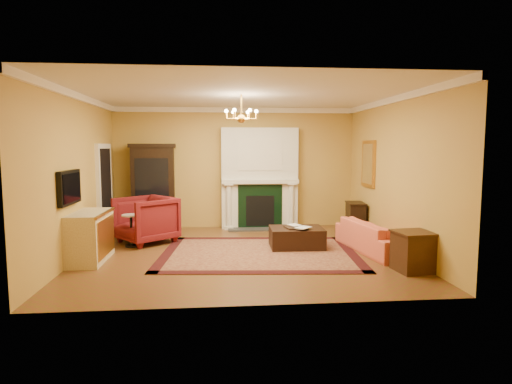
{
  "coord_description": "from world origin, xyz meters",
  "views": [
    {
      "loc": [
        -0.47,
        -8.04,
        2.03
      ],
      "look_at": [
        0.3,
        0.3,
        1.15
      ],
      "focal_mm": 30.0,
      "sensor_mm": 36.0,
      "label": 1
    }
  ],
  "objects": [
    {
      "name": "book_b",
      "position": [
        1.14,
        0.19,
        0.59
      ],
      "size": [
        0.17,
        0.18,
        0.31
      ],
      "primitive_type": "imported",
      "rotation": [
        0.0,
        0.0,
        -0.81
      ],
      "color": "gray",
      "rests_on": "ottoman_tray"
    },
    {
      "name": "ceiling",
      "position": [
        0.0,
        0.0,
        3.01
      ],
      "size": [
        6.0,
        5.5,
        0.02
      ],
      "primitive_type": "cube",
      "color": "silver",
      "rests_on": "wall_back"
    },
    {
      "name": "pedestal_table",
      "position": [
        -2.21,
        0.74,
        0.38
      ],
      "size": [
        0.37,
        0.37,
        0.66
      ],
      "color": "black",
      "rests_on": "floor"
    },
    {
      "name": "fireplace",
      "position": [
        0.6,
        2.57,
        1.19
      ],
      "size": [
        1.9,
        0.7,
        2.5
      ],
      "color": "silver",
      "rests_on": "wall_back"
    },
    {
      "name": "topiary_right",
      "position": [
        1.2,
        2.53,
        1.48
      ],
      "size": [
        0.17,
        0.17,
        0.45
      ],
      "color": "gray",
      "rests_on": "fireplace"
    },
    {
      "name": "chandelier",
      "position": [
        -0.0,
        0.0,
        2.61
      ],
      "size": [
        0.63,
        0.55,
        0.53
      ],
      "color": "gold",
      "rests_on": "ceiling"
    },
    {
      "name": "doorway",
      "position": [
        -2.95,
        1.7,
        1.05
      ],
      "size": [
        0.08,
        1.05,
        2.1
      ],
      "color": "silver",
      "rests_on": "wall_left"
    },
    {
      "name": "console_table",
      "position": [
        2.78,
        1.65,
        0.35
      ],
      "size": [
        0.43,
        0.67,
        0.71
      ],
      "primitive_type": "cube",
      "rotation": [
        0.0,
        0.0,
        -0.12
      ],
      "color": "black",
      "rests_on": "floor"
    },
    {
      "name": "gilt_mirror",
      "position": [
        2.97,
        1.4,
        1.65
      ],
      "size": [
        0.06,
        0.76,
        1.05
      ],
      "color": "gold",
      "rests_on": "wall_right"
    },
    {
      "name": "wall_back",
      "position": [
        0.0,
        2.76,
        1.5
      ],
      "size": [
        6.0,
        0.02,
        3.0
      ],
      "primitive_type": "cube",
      "color": "#B48840",
      "rests_on": "floor"
    },
    {
      "name": "leather_ottoman",
      "position": [
        1.13,
        0.33,
        0.21
      ],
      "size": [
        1.08,
        0.8,
        0.39
      ],
      "primitive_type": "cube",
      "rotation": [
        0.0,
        0.0,
        -0.03
      ],
      "color": "black",
      "rests_on": "oriental_rug"
    },
    {
      "name": "crown_molding",
      "position": [
        0.0,
        0.96,
        2.94
      ],
      "size": [
        6.0,
        5.5,
        0.12
      ],
      "color": "white",
      "rests_on": "ceiling"
    },
    {
      "name": "commode",
      "position": [
        -2.73,
        -0.33,
        0.44
      ],
      "size": [
        0.57,
        1.19,
        0.88
      ],
      "primitive_type": "cube",
      "rotation": [
        0.0,
        0.0,
        -0.01
      ],
      "color": "beige",
      "rests_on": "floor"
    },
    {
      "name": "china_cabinet",
      "position": [
        -2.0,
        2.49,
        1.01
      ],
      "size": [
        1.03,
        0.52,
        2.02
      ],
      "primitive_type": "cube",
      "rotation": [
        0.0,
        0.0,
        0.06
      ],
      "color": "black",
      "rests_on": "floor"
    },
    {
      "name": "ottoman_tray",
      "position": [
        1.11,
        0.3,
        0.42
      ],
      "size": [
        0.48,
        0.4,
        0.03
      ],
      "primitive_type": "cube",
      "rotation": [
        0.0,
        0.0,
        0.22
      ],
      "color": "black",
      "rests_on": "leather_ottoman"
    },
    {
      "name": "tv_panel",
      "position": [
        -2.95,
        -0.6,
        1.35
      ],
      "size": [
        0.09,
        0.95,
        0.58
      ],
      "color": "black",
      "rests_on": "wall_left"
    },
    {
      "name": "floor",
      "position": [
        0.0,
        0.0,
        -0.01
      ],
      "size": [
        6.0,
        5.5,
        0.02
      ],
      "primitive_type": "cube",
      "color": "brown",
      "rests_on": "ground"
    },
    {
      "name": "wall_right",
      "position": [
        3.01,
        0.0,
        1.5
      ],
      "size": [
        0.02,
        5.5,
        3.0
      ],
      "primitive_type": "cube",
      "color": "#B48840",
      "rests_on": "floor"
    },
    {
      "name": "coral_sofa",
      "position": [
        2.61,
        -0.1,
        0.39
      ],
      "size": [
        0.87,
        2.08,
        0.79
      ],
      "primitive_type": "imported",
      "rotation": [
        0.0,
        0.0,
        1.72
      ],
      "color": "#D96345",
      "rests_on": "floor"
    },
    {
      "name": "oriental_rug",
      "position": [
        0.33,
        -0.05,
        0.01
      ],
      "size": [
        3.93,
        3.08,
        0.01
      ],
      "primitive_type": "cube",
      "rotation": [
        0.0,
        0.0,
        -0.08
      ],
      "color": "#490F10",
      "rests_on": "floor"
    },
    {
      "name": "book_a",
      "position": [
        1.01,
        0.34,
        0.57
      ],
      "size": [
        0.19,
        0.11,
        0.27
      ],
      "primitive_type": "imported",
      "rotation": [
        0.0,
        0.0,
        0.44
      ],
      "color": "gray",
      "rests_on": "ottoman_tray"
    },
    {
      "name": "end_table",
      "position": [
        2.72,
        -1.47,
        0.31
      ],
      "size": [
        0.6,
        0.6,
        0.63
      ],
      "primitive_type": "cube",
      "rotation": [
        0.0,
        0.0,
        0.12
      ],
      "color": "#371B0F",
      "rests_on": "floor"
    },
    {
      "name": "wall_left",
      "position": [
        -3.01,
        0.0,
        1.5
      ],
      "size": [
        0.02,
        5.5,
        3.0
      ],
      "primitive_type": "cube",
      "color": "#B48840",
      "rests_on": "floor"
    },
    {
      "name": "wingback_armchair",
      "position": [
        -1.98,
        1.09,
        0.54
      ],
      "size": [
        1.43,
        1.44,
        1.08
      ],
      "primitive_type": "imported",
      "rotation": [
        0.0,
        0.0,
        -0.88
      ],
      "color": "maroon",
      "rests_on": "floor"
    },
    {
      "name": "wall_front",
      "position": [
        0.0,
        -2.76,
        1.5
      ],
      "size": [
        6.0,
        0.02,
        3.0
      ],
      "primitive_type": "cube",
      "color": "#B48840",
      "rests_on": "floor"
    },
    {
      "name": "topiary_left",
      "position": [
        0.07,
        2.53,
        1.48
      ],
      "size": [
        0.17,
        0.17,
        0.45
      ],
      "color": "gray",
      "rests_on": "fireplace"
    }
  ]
}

